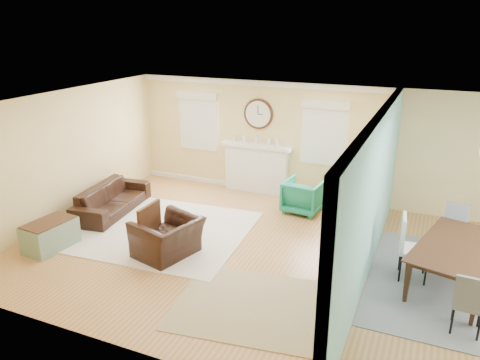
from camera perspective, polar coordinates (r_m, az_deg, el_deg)
name	(u,v)px	position (r m, az deg, el deg)	size (l,w,h in m)	color
floor	(275,256)	(8.24, 4.33, -9.28)	(9.00, 9.00, 0.00)	#A67337
wall_back	(322,144)	(10.47, 9.98, 4.39)	(9.00, 0.02, 2.60)	#D1BA78
wall_front	(187,272)	(5.21, -6.52, -11.08)	(9.00, 0.02, 2.60)	#D1BA78
wall_left	(65,156)	(10.02, -20.55, 2.79)	(0.02, 6.00, 2.60)	#D1BA78
ceiling	(280,107)	(7.37, 4.84, 8.81)	(9.00, 6.00, 0.02)	white
partition	(374,190)	(7.64, 16.07, -1.19)	(0.17, 6.00, 2.60)	#D1BA78
fireplace	(256,167)	(10.98, 2.01, 1.55)	(1.70, 0.30, 1.17)	white
wall_clock	(258,114)	(10.75, 2.26, 8.06)	(0.70, 0.07, 0.70)	#3E1E11
window_left	(198,117)	(11.42, -5.11, 7.67)	(1.05, 0.13, 1.42)	white
window_right	(325,128)	(10.33, 10.30, 6.22)	(1.05, 0.13, 1.42)	white
rug_cream	(160,230)	(9.29, -9.76, -5.99)	(3.35, 2.90, 0.02)	beige
rug_jute	(253,305)	(6.96, 1.61, -15.01)	(2.21, 1.80, 0.01)	tan
rug_grey	(456,287)	(8.08, 24.84, -11.72)	(2.56, 3.21, 0.01)	gray
sofa	(112,199)	(10.25, -15.34, -2.24)	(2.02, 0.79, 0.59)	black
eames_chair	(168,238)	(8.20, -8.82, -6.95)	(1.04, 0.91, 0.68)	black
green_chair	(303,196)	(9.98, 7.70, -1.96)	(0.75, 0.77, 0.70)	#0E6D59
trunk	(50,235)	(9.04, -22.13, -6.22)	(0.63, 0.95, 0.52)	gray
credenza	(361,211)	(9.30, 14.53, -3.70)	(0.54, 1.59, 0.80)	olive
tv	(363,177)	(9.07, 14.78, 0.33)	(1.00, 0.13, 0.58)	black
garden_stool	(353,238)	(8.49, 13.65, -6.93)	(0.36, 0.36, 0.52)	white
potted_plant	(356,213)	(8.29, 13.91, -3.90)	(0.41, 0.35, 0.45)	#337F33
dining_table	(459,267)	(7.92, 25.18, -9.60)	(1.96, 1.10, 0.69)	#3E1E11
dining_chair_n	(455,226)	(8.90, 24.70, -5.16)	(0.42, 0.42, 0.88)	gray
dining_chair_s	(470,297)	(6.87, 26.21, -12.68)	(0.41, 0.41, 0.88)	gray
dining_chair_w	(415,243)	(7.79, 20.60, -7.22)	(0.51, 0.51, 1.04)	white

